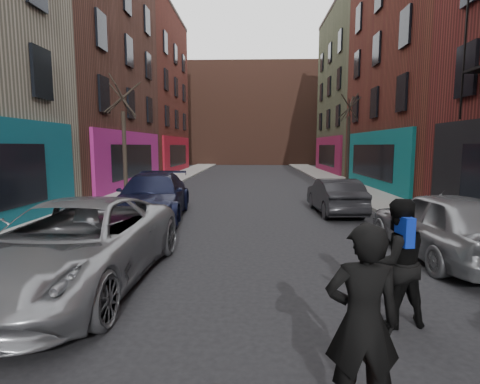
# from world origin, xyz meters

# --- Properties ---
(sidewalk_left) EXTENTS (2.50, 84.00, 0.13)m
(sidewalk_left) POSITION_xyz_m (-6.25, 30.00, 0.07)
(sidewalk_left) COLOR gray
(sidewalk_left) RESTS_ON ground
(sidewalk_right) EXTENTS (2.50, 84.00, 0.13)m
(sidewalk_right) POSITION_xyz_m (6.25, 30.00, 0.07)
(sidewalk_right) COLOR gray
(sidewalk_right) RESTS_ON ground
(building_far) EXTENTS (40.00, 10.00, 14.00)m
(building_far) POSITION_xyz_m (0.00, 56.00, 7.00)
(building_far) COLOR #47281E
(building_far) RESTS_ON ground
(tree_left_far) EXTENTS (2.00, 2.00, 6.50)m
(tree_left_far) POSITION_xyz_m (-6.20, 18.00, 3.38)
(tree_left_far) COLOR black
(tree_left_far) RESTS_ON sidewalk_left
(tree_right_far) EXTENTS (2.00, 2.00, 6.80)m
(tree_right_far) POSITION_xyz_m (6.20, 24.00, 3.53)
(tree_right_far) COLOR black
(tree_right_far) RESTS_ON sidewalk_right
(parked_left_far) EXTENTS (2.81, 5.88, 1.62)m
(parked_left_far) POSITION_xyz_m (-3.20, 6.42, 0.81)
(parked_left_far) COLOR gray
(parked_left_far) RESTS_ON ground
(parked_left_end) EXTENTS (2.76, 5.79, 1.63)m
(parked_left_end) POSITION_xyz_m (-3.49, 12.96, 0.81)
(parked_left_end) COLOR black
(parked_left_end) RESTS_ON ground
(parked_right_far) EXTENTS (2.18, 4.86, 1.62)m
(parked_right_far) POSITION_xyz_m (4.60, 8.43, 0.81)
(parked_right_far) COLOR gray
(parked_right_far) RESTS_ON ground
(parked_right_end) EXTENTS (1.63, 4.23, 1.37)m
(parked_right_end) POSITION_xyz_m (3.34, 14.31, 0.69)
(parked_right_end) COLOR black
(parked_right_end) RESTS_ON ground
(skateboarder) EXTENTS (0.71, 0.49, 1.87)m
(skateboarder) POSITION_xyz_m (1.13, 2.99, 1.03)
(skateboarder) COLOR black
(skateboarder) RESTS_ON skateboard
(pedestrian) EXTENTS (1.02, 0.86, 1.89)m
(pedestrian) POSITION_xyz_m (2.23, 5.09, 0.95)
(pedestrian) COLOR black
(pedestrian) RESTS_ON ground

